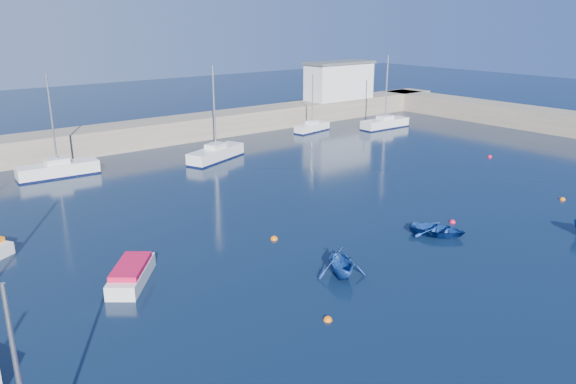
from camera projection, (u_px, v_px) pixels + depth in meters
ground at (523, 295)px, 29.48m from camera, size 220.00×220.00×0.00m
back_wall at (145, 134)px, 63.49m from camera, size 96.00×4.50×2.60m
right_arm at (479, 111)px, 79.10m from camera, size 4.50×32.00×2.60m
harbor_office at (339, 82)px, 80.14m from camera, size 10.00×4.00×5.00m
sailboat_5 at (58, 169)px, 51.09m from camera, size 7.15×2.42×9.31m
sailboat_6 at (216, 153)px, 56.99m from camera, size 7.36×4.53×9.41m
sailboat_7 at (312, 127)px, 71.10m from camera, size 5.53×2.42×7.14m
sailboat_8 at (385, 123)px, 73.37m from camera, size 7.14×2.15×9.33m
motorboat_1 at (131, 274)px, 30.70m from camera, size 4.06×4.53×1.11m
dinghy_center at (437, 230)px, 37.39m from camera, size 3.98×4.41×0.75m
dinghy_left at (341, 262)px, 31.39m from camera, size 3.84×4.05×1.68m
buoy_0 at (328, 320)px, 26.99m from camera, size 0.45×0.45×0.45m
buoy_1 at (452, 223)px, 39.80m from camera, size 0.44×0.44×0.44m
buoy_2 at (562, 200)px, 44.72m from camera, size 0.44×0.44×0.44m
buoy_3 at (274, 239)px, 36.78m from camera, size 0.50×0.50×0.50m
buoy_4 at (490, 157)px, 58.30m from camera, size 0.48×0.48×0.48m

